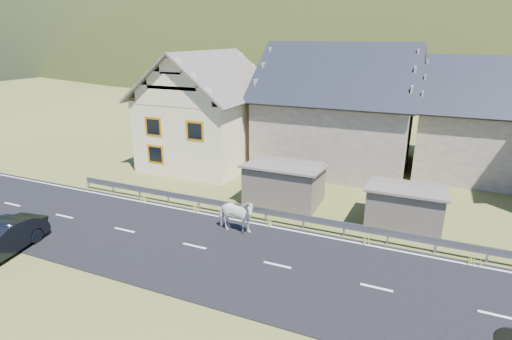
% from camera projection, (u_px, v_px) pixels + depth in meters
% --- Properties ---
extents(ground, '(160.00, 160.00, 0.00)m').
position_uv_depth(ground, '(277.00, 266.00, 16.58)').
color(ground, '#454B20').
rests_on(ground, ground).
extents(road, '(60.00, 7.00, 0.04)m').
position_uv_depth(road, '(277.00, 265.00, 16.58)').
color(road, black).
rests_on(road, ground).
extents(lane_markings, '(60.00, 6.60, 0.01)m').
position_uv_depth(lane_markings, '(277.00, 265.00, 16.57)').
color(lane_markings, silver).
rests_on(lane_markings, road).
extents(guardrail, '(28.10, 0.09, 0.75)m').
position_uv_depth(guardrail, '(304.00, 218.00, 19.61)').
color(guardrail, '#93969B').
rests_on(guardrail, ground).
extents(shed_left, '(4.30, 3.30, 2.40)m').
position_uv_depth(shed_left, '(284.00, 184.00, 22.65)').
color(shed_left, '#665B4C').
rests_on(shed_left, ground).
extents(shed_right, '(3.80, 2.90, 2.20)m').
position_uv_depth(shed_right, '(405.00, 207.00, 19.81)').
color(shed_right, '#665B4C').
rests_on(shed_right, ground).
extents(house_cream, '(7.80, 9.80, 8.30)m').
position_uv_depth(house_cream, '(208.00, 104.00, 29.41)').
color(house_cream, beige).
rests_on(house_cream, ground).
extents(house_stone_a, '(10.80, 9.80, 8.90)m').
position_uv_depth(house_stone_a, '(338.00, 102.00, 28.56)').
color(house_stone_a, tan).
rests_on(house_stone_a, ground).
extents(house_stone_b, '(9.80, 8.80, 8.10)m').
position_uv_depth(house_stone_b, '(493.00, 113.00, 26.67)').
color(house_stone_b, tan).
rests_on(house_stone_b, ground).
extents(mountain, '(440.00, 280.00, 260.00)m').
position_uv_depth(mountain, '(428.00, 105.00, 177.85)').
color(mountain, '#263211').
rests_on(mountain, ground).
extents(conifer_patch, '(76.00, 50.00, 28.00)m').
position_uv_depth(conifer_patch, '(237.00, 47.00, 131.14)').
color(conifer_patch, black).
rests_on(conifer_patch, ground).
extents(horse, '(1.02, 2.13, 1.77)m').
position_uv_depth(horse, '(235.00, 215.00, 19.09)').
color(horse, white).
rests_on(horse, road).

